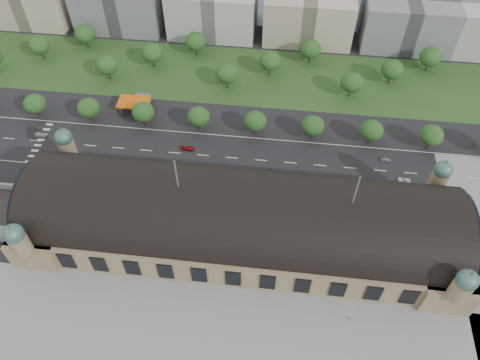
# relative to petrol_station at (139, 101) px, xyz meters

# --- Properties ---
(ground) EXTENTS (900.00, 900.00, 0.00)m
(ground) POSITION_rel_petrol_station_xyz_m (53.91, -65.28, -2.95)
(ground) COLOR black
(ground) RESTS_ON ground
(station) EXTENTS (150.00, 48.40, 44.30)m
(station) POSITION_rel_petrol_station_xyz_m (53.91, -65.28, 7.33)
(station) COLOR #867953
(station) RESTS_ON ground
(road_slab) EXTENTS (260.00, 26.00, 0.10)m
(road_slab) POSITION_rel_petrol_station_xyz_m (33.91, -27.28, -2.95)
(road_slab) COLOR black
(road_slab) RESTS_ON ground
(grass_belt) EXTENTS (300.00, 45.00, 0.10)m
(grass_belt) POSITION_rel_petrol_station_xyz_m (38.91, 27.72, -2.95)
(grass_belt) COLOR #2B4A1D
(grass_belt) RESTS_ON ground
(petrol_station) EXTENTS (14.00, 13.00, 5.05)m
(petrol_station) POSITION_rel_petrol_station_xyz_m (0.00, 0.00, 0.00)
(petrol_station) COLOR #D45B0C
(petrol_station) RESTS_ON ground
(office_2) EXTENTS (45.00, 32.00, 24.00)m
(office_2) POSITION_rel_petrol_station_xyz_m (-26.09, 67.72, 9.05)
(office_2) COLOR gray
(office_2) RESTS_ON ground
(office_3) EXTENTS (45.00, 32.00, 24.00)m
(office_3) POSITION_rel_petrol_station_xyz_m (23.91, 67.72, 9.05)
(office_3) COLOR #BBBAB1
(office_3) RESTS_ON ground
(office_4) EXTENTS (45.00, 32.00, 24.00)m
(office_4) POSITION_rel_petrol_station_xyz_m (73.91, 67.72, 9.05)
(office_4) COLOR #C0B397
(office_4) RESTS_ON ground
(office_5) EXTENTS (45.00, 32.00, 24.00)m
(office_5) POSITION_rel_petrol_station_xyz_m (123.91, 67.72, 9.05)
(office_5) COLOR gray
(office_5) RESTS_ON ground
(tree_row_1) EXTENTS (9.60, 9.60, 11.52)m
(tree_row_1) POSITION_rel_petrol_station_xyz_m (-42.09, -12.28, 4.48)
(tree_row_1) COLOR #2D2116
(tree_row_1) RESTS_ON ground
(tree_row_2) EXTENTS (9.60, 9.60, 11.52)m
(tree_row_2) POSITION_rel_petrol_station_xyz_m (-18.09, -12.28, 4.48)
(tree_row_2) COLOR #2D2116
(tree_row_2) RESTS_ON ground
(tree_row_3) EXTENTS (9.60, 9.60, 11.52)m
(tree_row_3) POSITION_rel_petrol_station_xyz_m (5.91, -12.28, 4.48)
(tree_row_3) COLOR #2D2116
(tree_row_3) RESTS_ON ground
(tree_row_4) EXTENTS (9.60, 9.60, 11.52)m
(tree_row_4) POSITION_rel_petrol_station_xyz_m (29.91, -12.28, 4.48)
(tree_row_4) COLOR #2D2116
(tree_row_4) RESTS_ON ground
(tree_row_5) EXTENTS (9.60, 9.60, 11.52)m
(tree_row_5) POSITION_rel_petrol_station_xyz_m (53.91, -12.28, 4.48)
(tree_row_5) COLOR #2D2116
(tree_row_5) RESTS_ON ground
(tree_row_6) EXTENTS (9.60, 9.60, 11.52)m
(tree_row_6) POSITION_rel_petrol_station_xyz_m (77.91, -12.28, 4.48)
(tree_row_6) COLOR #2D2116
(tree_row_6) RESTS_ON ground
(tree_row_7) EXTENTS (9.60, 9.60, 11.52)m
(tree_row_7) POSITION_rel_petrol_station_xyz_m (101.91, -12.28, 4.48)
(tree_row_7) COLOR #2D2116
(tree_row_7) RESTS_ON ground
(tree_row_8) EXTENTS (9.60, 9.60, 11.52)m
(tree_row_8) POSITION_rel_petrol_station_xyz_m (125.91, -12.28, 4.48)
(tree_row_8) COLOR #2D2116
(tree_row_8) RESTS_ON ground
(tree_belt_1) EXTENTS (10.40, 10.40, 12.48)m
(tree_belt_1) POSITION_rel_petrol_station_xyz_m (-57.09, 29.72, 5.10)
(tree_belt_1) COLOR #2D2116
(tree_belt_1) RESTS_ON ground
(tree_belt_2) EXTENTS (10.40, 10.40, 12.48)m
(tree_belt_2) POSITION_rel_petrol_station_xyz_m (-38.09, 41.72, 5.10)
(tree_belt_2) COLOR #2D2116
(tree_belt_2) RESTS_ON ground
(tree_belt_3) EXTENTS (10.40, 10.40, 12.48)m
(tree_belt_3) POSITION_rel_petrol_station_xyz_m (-19.09, 17.72, 5.10)
(tree_belt_3) COLOR #2D2116
(tree_belt_3) RESTS_ON ground
(tree_belt_4) EXTENTS (10.40, 10.40, 12.48)m
(tree_belt_4) POSITION_rel_petrol_station_xyz_m (-0.09, 29.72, 5.10)
(tree_belt_4) COLOR #2D2116
(tree_belt_4) RESTS_ON ground
(tree_belt_5) EXTENTS (10.40, 10.40, 12.48)m
(tree_belt_5) POSITION_rel_petrol_station_xyz_m (18.91, 41.72, 5.10)
(tree_belt_5) COLOR #2D2116
(tree_belt_5) RESTS_ON ground
(tree_belt_6) EXTENTS (10.40, 10.40, 12.48)m
(tree_belt_6) POSITION_rel_petrol_station_xyz_m (37.91, 17.72, 5.10)
(tree_belt_6) COLOR #2D2116
(tree_belt_6) RESTS_ON ground
(tree_belt_7) EXTENTS (10.40, 10.40, 12.48)m
(tree_belt_7) POSITION_rel_petrol_station_xyz_m (56.91, 29.72, 5.10)
(tree_belt_7) COLOR #2D2116
(tree_belt_7) RESTS_ON ground
(tree_belt_8) EXTENTS (10.40, 10.40, 12.48)m
(tree_belt_8) POSITION_rel_petrol_station_xyz_m (75.91, 41.72, 5.10)
(tree_belt_8) COLOR #2D2116
(tree_belt_8) RESTS_ON ground
(tree_belt_9) EXTENTS (10.40, 10.40, 12.48)m
(tree_belt_9) POSITION_rel_petrol_station_xyz_m (94.91, 17.72, 5.10)
(tree_belt_9) COLOR #2D2116
(tree_belt_9) RESTS_ON ground
(tree_belt_10) EXTENTS (10.40, 10.40, 12.48)m
(tree_belt_10) POSITION_rel_petrol_station_xyz_m (113.91, 29.72, 5.10)
(tree_belt_10) COLOR #2D2116
(tree_belt_10) RESTS_ON ground
(tree_belt_11) EXTENTS (10.40, 10.40, 12.48)m
(tree_belt_11) POSITION_rel_petrol_station_xyz_m (132.91, 41.72, 5.10)
(tree_belt_11) COLOR #2D2116
(tree_belt_11) RESTS_ON ground
(traffic_car_1) EXTENTS (4.61, 1.65, 1.51)m
(traffic_car_1) POSITION_rel_petrol_station_xyz_m (-36.89, -24.20, -2.19)
(traffic_car_1) COLOR #93959B
(traffic_car_1) RESTS_ON ground
(traffic_car_2) EXTENTS (4.85, 2.66, 1.29)m
(traffic_car_2) POSITION_rel_petrol_station_xyz_m (-5.32, -34.08, -2.30)
(traffic_car_2) COLOR black
(traffic_car_2) RESTS_ON ground
(traffic_car_3) EXTENTS (5.50, 2.41, 1.57)m
(traffic_car_3) POSITION_rel_petrol_station_xyz_m (27.11, -24.74, -2.16)
(traffic_car_3) COLOR maroon
(traffic_car_3) RESTS_ON ground
(traffic_car_4) EXTENTS (4.37, 2.00, 1.45)m
(traffic_car_4) POSITION_rel_petrol_station_xyz_m (62.09, -33.49, -2.22)
(traffic_car_4) COLOR #1B1640
(traffic_car_4) RESTS_ON ground
(traffic_car_5) EXTENTS (4.13, 1.63, 1.34)m
(traffic_car_5) POSITION_rel_petrol_station_xyz_m (108.33, -21.85, -2.28)
(traffic_car_5) COLOR #53565A
(traffic_car_5) RESTS_ON ground
(traffic_car_6) EXTENTS (5.25, 2.96, 1.38)m
(traffic_car_6) POSITION_rel_petrol_station_xyz_m (114.55, -31.93, -2.26)
(traffic_car_6) COLOR silver
(traffic_car_6) RESTS_ON ground
(parked_car_0) EXTENTS (4.81, 4.03, 1.55)m
(parked_car_0) POSITION_rel_petrol_station_xyz_m (-26.09, -40.28, -2.17)
(parked_car_0) COLOR black
(parked_car_0) RESTS_ON ground
(parked_car_1) EXTENTS (5.19, 4.04, 1.31)m
(parked_car_1) POSITION_rel_petrol_station_xyz_m (-2.71, -44.09, -2.29)
(parked_car_1) COLOR maroon
(parked_car_1) RESTS_ON ground
(parked_car_2) EXTENTS (5.69, 4.13, 1.53)m
(parked_car_2) POSITION_rel_petrol_station_xyz_m (3.86, -44.28, -2.18)
(parked_car_2) COLOR #181943
(parked_car_2) RESTS_ON ground
(parked_car_3) EXTENTS (4.47, 3.29, 1.42)m
(parked_car_3) POSITION_rel_petrol_station_xyz_m (17.60, -44.28, -2.24)
(parked_car_3) COLOR slate
(parked_car_3) RESTS_ON ground
(parked_car_4) EXTENTS (3.96, 3.40, 1.29)m
(parked_car_4) POSITION_rel_petrol_station_xyz_m (12.04, -40.28, -2.31)
(parked_car_4) COLOR silver
(parked_car_4) RESTS_ON ground
(parked_car_5) EXTENTS (5.69, 4.71, 1.44)m
(parked_car_5) POSITION_rel_petrol_station_xyz_m (17.10, -40.28, -2.23)
(parked_car_5) COLOR gray
(parked_car_5) RESTS_ON ground
(parked_car_6) EXTENTS (6.14, 4.23, 1.65)m
(parked_car_6) POSITION_rel_petrol_station_xyz_m (35.36, -40.28, -2.12)
(parked_car_6) COLOR black
(parked_car_6) RESTS_ON ground
(bus_west) EXTENTS (12.12, 3.94, 3.32)m
(bus_west) POSITION_rel_petrol_station_xyz_m (37.62, -36.42, -1.29)
(bus_west) COLOR red
(bus_west) RESTS_ON ground
(bus_mid) EXTENTS (13.21, 3.97, 3.63)m
(bus_mid) POSITION_rel_petrol_station_xyz_m (48.03, -38.28, -1.14)
(bus_mid) COLOR silver
(bus_mid) RESTS_ON ground
(bus_east) EXTENTS (11.13, 3.19, 3.06)m
(bus_east) POSITION_rel_petrol_station_xyz_m (84.91, -36.25, -1.42)
(bus_east) COLOR silver
(bus_east) RESTS_ON ground
(pedestrian_0) EXTENTS (0.91, 0.72, 1.62)m
(pedestrian_0) POSITION_rel_petrol_station_xyz_m (91.55, -92.08, -2.14)
(pedestrian_0) COLOR gray
(pedestrian_0) RESTS_ON ground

